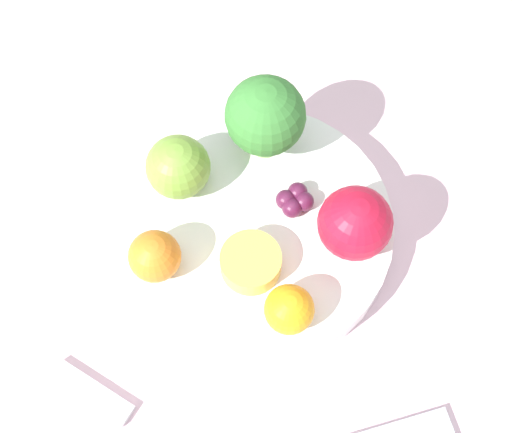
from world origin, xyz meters
name	(u,v)px	position (x,y,z in m)	size (l,w,h in m)	color
ground_plane	(256,247)	(0.00, 0.00, 0.00)	(6.00, 6.00, 0.00)	gray
table_surface	(256,242)	(0.00, 0.00, 0.01)	(1.20, 1.20, 0.02)	silver
bowl	(256,230)	(0.00, 0.00, 0.03)	(0.21, 0.21, 0.03)	white
broccoli	(259,116)	(0.00, -0.07, 0.09)	(0.06, 0.06, 0.07)	#8CB76B
apple_red	(355,223)	(-0.07, 0.01, 0.08)	(0.05, 0.05, 0.05)	#B7142D
apple_green	(178,167)	(0.06, -0.03, 0.07)	(0.05, 0.05, 0.05)	olive
orange_front	(155,256)	(0.07, 0.04, 0.07)	(0.04, 0.04, 0.04)	orange
orange_back	(289,309)	(-0.03, 0.07, 0.07)	(0.04, 0.04, 0.04)	orange
grape_cluster	(295,200)	(-0.03, -0.02, 0.06)	(0.03, 0.03, 0.02)	#511938
small_cup	(246,262)	(0.00, 0.04, 0.06)	(0.04, 0.04, 0.02)	#F4CC4C
spoon	(91,392)	(0.10, 0.13, 0.02)	(0.07, 0.04, 0.01)	silver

